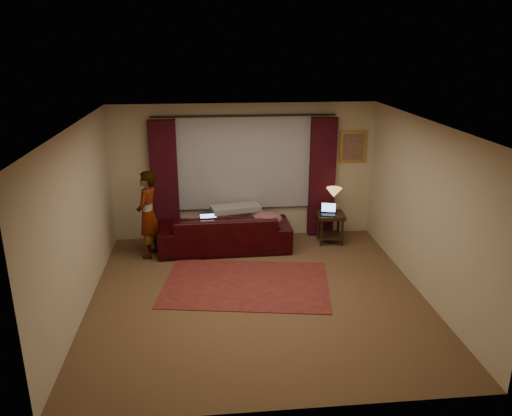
{
  "coord_description": "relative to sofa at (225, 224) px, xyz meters",
  "views": [
    {
      "loc": [
        -0.7,
        -6.73,
        3.68
      ],
      "look_at": [
        0.1,
        1.2,
        1.0
      ],
      "focal_mm": 35.0,
      "sensor_mm": 36.0,
      "label": 1
    }
  ],
  "objects": [
    {
      "name": "picture_frame",
      "position": [
        2.51,
        0.62,
        1.27
      ],
      "size": [
        0.5,
        0.04,
        0.6
      ],
      "primitive_type": "cube",
      "color": "gold",
      "rests_on": "wall_back"
    },
    {
      "name": "area_rug",
      "position": [
        0.27,
        -1.47,
        -0.48
      ],
      "size": [
        2.84,
        2.12,
        0.01
      ],
      "primitive_type": "cube",
      "rotation": [
        0.0,
        0.0,
        -0.16
      ],
      "color": "maroon",
      "rests_on": "floor"
    },
    {
      "name": "tiffany_lamp",
      "position": [
        2.08,
        0.22,
        0.33
      ],
      "size": [
        0.35,
        0.35,
        0.47
      ],
      "primitive_type": null,
      "rotation": [
        0.0,
        0.0,
        -0.22
      ],
      "color": "#9C9B44",
      "rests_on": "end_table"
    },
    {
      "name": "laptop_sofa",
      "position": [
        -0.29,
        -0.16,
        0.12
      ],
      "size": [
        0.34,
        0.37,
        0.24
      ],
      "primitive_type": null,
      "rotation": [
        0.0,
        0.0,
        0.04
      ],
      "color": "black",
      "rests_on": "sofa"
    },
    {
      "name": "ceiling",
      "position": [
        0.41,
        -1.85,
        2.12
      ],
      "size": [
        5.0,
        5.0,
        0.02
      ],
      "primitive_type": "cube",
      "color": "silver",
      "rests_on": "ground"
    },
    {
      "name": "curtain_rod",
      "position": [
        0.41,
        0.54,
        1.9
      ],
      "size": [
        0.04,
        0.04,
        3.4
      ],
      "primitive_type": "cylinder",
      "color": "black",
      "rests_on": "wall_back"
    },
    {
      "name": "drape_right",
      "position": [
        1.91,
        0.54,
        0.7
      ],
      "size": [
        0.5,
        0.14,
        2.3
      ],
      "primitive_type": "cube",
      "color": "#360A12",
      "rests_on": "floor"
    },
    {
      "name": "floor",
      "position": [
        0.41,
        -1.85,
        -0.49
      ],
      "size": [
        5.0,
        5.0,
        0.01
      ],
      "primitive_type": "cube",
      "color": "brown",
      "rests_on": "ground"
    },
    {
      "name": "wall_left",
      "position": [
        -2.09,
        -1.85,
        0.82
      ],
      "size": [
        0.02,
        5.0,
        2.6
      ],
      "primitive_type": "cube",
      "color": "beige",
      "rests_on": "ground"
    },
    {
      "name": "end_table",
      "position": [
        2.01,
        0.12,
        -0.19
      ],
      "size": [
        0.54,
        0.54,
        0.58
      ],
      "primitive_type": "cube",
      "rotation": [
        0.0,
        0.0,
        -0.07
      ],
      "color": "black",
      "rests_on": "floor"
    },
    {
      "name": "laptop_table",
      "position": [
        1.95,
        0.05,
        0.2
      ],
      "size": [
        0.36,
        0.38,
        0.21
      ],
      "primitive_type": null,
      "rotation": [
        0.0,
        0.0,
        -0.24
      ],
      "color": "black",
      "rests_on": "end_table"
    },
    {
      "name": "throw_blanket",
      "position": [
        0.22,
        0.22,
        0.49
      ],
      "size": [
        0.96,
        0.53,
        0.11
      ],
      "primitive_type": "cube",
      "rotation": [
        0.0,
        0.0,
        0.2
      ],
      "color": "gray",
      "rests_on": "sofa"
    },
    {
      "name": "person",
      "position": [
        -1.35,
        -0.18,
        0.3
      ],
      "size": [
        0.56,
        0.56,
        1.57
      ],
      "primitive_type": "imported",
      "rotation": [
        0.0,
        0.0,
        -1.81
      ],
      "color": "gray",
      "rests_on": "floor"
    },
    {
      "name": "sofa",
      "position": [
        0.0,
        0.0,
        0.0
      ],
      "size": [
        2.42,
        1.08,
        0.97
      ],
      "primitive_type": "imported",
      "rotation": [
        0.0,
        0.0,
        3.16
      ],
      "color": "black",
      "rests_on": "floor"
    },
    {
      "name": "wall_right",
      "position": [
        2.91,
        -1.85,
        0.82
      ],
      "size": [
        0.02,
        5.0,
        2.6
      ],
      "primitive_type": "cube",
      "color": "beige",
      "rests_on": "ground"
    },
    {
      "name": "drape_left",
      "position": [
        -1.09,
        0.54,
        0.7
      ],
      "size": [
        0.5,
        0.14,
        2.3
      ],
      "primitive_type": "cube",
      "color": "#360A12",
      "rests_on": "floor"
    },
    {
      "name": "wall_back",
      "position": [
        0.41,
        0.65,
        0.82
      ],
      "size": [
        5.0,
        0.02,
        2.6
      ],
      "primitive_type": "cube",
      "color": "beige",
      "rests_on": "ground"
    },
    {
      "name": "wall_front",
      "position": [
        0.41,
        -4.35,
        0.82
      ],
      "size": [
        5.0,
        0.02,
        2.6
      ],
      "primitive_type": "cube",
      "color": "beige",
      "rests_on": "ground"
    },
    {
      "name": "clothing_pile",
      "position": [
        0.76,
        -0.15,
        0.12
      ],
      "size": [
        0.65,
        0.54,
        0.24
      ],
      "primitive_type": "ellipsoid",
      "rotation": [
        0.0,
        0.0,
        -0.19
      ],
      "color": "brown",
      "rests_on": "sofa"
    },
    {
      "name": "sheer_curtain",
      "position": [
        0.41,
        0.59,
        1.02
      ],
      "size": [
        2.5,
        0.05,
        1.8
      ],
      "primitive_type": "cube",
      "color": "#9C9DA4",
      "rests_on": "wall_back"
    }
  ]
}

